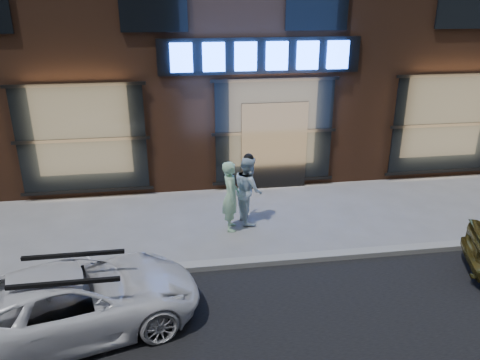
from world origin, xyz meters
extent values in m
plane|color=slate|center=(0.00, 0.00, 0.00)|extent=(90.00, 90.00, 0.00)
cube|color=gray|center=(0.00, 0.00, 0.06)|extent=(60.00, 0.25, 0.12)
cube|color=black|center=(-0.40, 3.95, 3.60)|extent=(5.20, 0.06, 0.90)
cube|color=black|center=(0.00, 3.92, 1.20)|extent=(1.80, 0.10, 2.40)
cube|color=#FFBF72|center=(-5.00, 3.98, 1.60)|extent=(3.00, 0.04, 2.60)
cube|color=black|center=(-5.00, 3.94, 1.60)|extent=(3.20, 0.06, 2.80)
cube|color=#FFBF72|center=(0.00, 3.98, 1.60)|extent=(3.00, 0.04, 2.60)
cube|color=black|center=(0.00, 3.94, 1.60)|extent=(3.20, 0.06, 2.80)
cube|color=#FFBF72|center=(5.00, 3.98, 1.60)|extent=(3.00, 0.04, 2.60)
cube|color=black|center=(5.00, 3.94, 1.60)|extent=(3.20, 0.06, 2.80)
cube|color=#2659FF|center=(-2.40, 3.88, 3.60)|extent=(0.55, 0.12, 0.70)
cube|color=#2659FF|center=(-1.60, 3.88, 3.60)|extent=(0.55, 0.12, 0.70)
cube|color=#2659FF|center=(-0.80, 3.88, 3.60)|extent=(0.55, 0.12, 0.70)
cube|color=#2659FF|center=(0.00, 3.88, 3.60)|extent=(0.55, 0.12, 0.70)
cube|color=#2659FF|center=(0.80, 3.88, 3.60)|extent=(0.55, 0.12, 0.70)
cube|color=#2659FF|center=(1.60, 3.88, 3.60)|extent=(0.55, 0.12, 0.70)
imported|color=#BAF5C3|center=(-1.49, 1.61, 0.82)|extent=(0.44, 0.63, 1.64)
imported|color=white|center=(-1.03, 1.96, 0.81)|extent=(0.71, 0.86, 1.62)
imported|color=white|center=(-4.39, -1.51, 0.55)|extent=(4.31, 2.82, 1.10)
camera|label=1|loc=(-2.72, -7.95, 5.04)|focal=35.00mm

